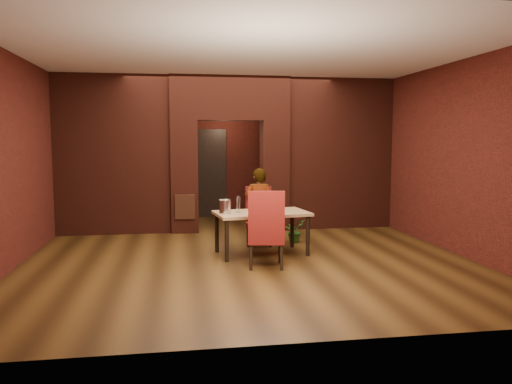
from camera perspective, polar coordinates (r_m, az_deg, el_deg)
The scene contains 25 objects.
floor at distance 8.67m, azimuth -1.57°, elevation -6.69°, with size 8.00×8.00×0.00m, color #462C11.
ceiling at distance 8.56m, azimuth -1.63°, elevation 14.70°, with size 7.00×8.00×0.04m, color silver.
wall_back at distance 12.44m, azimuth -3.97°, elevation 4.58°, with size 7.00×0.04×3.20m, color maroon.
wall_front at distance 4.53m, azimuth 4.89°, elevation 2.12°, with size 7.00×0.04×3.20m, color maroon.
wall_left at distance 8.74m, azimuth -25.05°, elevation 3.44°, with size 0.04×8.00×3.20m, color maroon.
wall_right at distance 9.57m, azimuth 19.73°, elevation 3.82°, with size 0.04×8.00×3.20m, color maroon.
pillar_left at distance 10.42m, azimuth -8.20°, elevation 1.78°, with size 0.55×0.55×2.30m, color maroon.
pillar_right at distance 10.62m, azimuth 2.12°, elevation 1.92°, with size 0.55×0.55×2.30m, color maroon.
lintel at distance 10.48m, azimuth -3.04°, elevation 10.62°, with size 2.45×0.55×0.90m, color maroon.
wing_wall_left at distance 10.48m, azimuth -16.00°, elevation 4.10°, with size 2.27×0.35×3.20m, color maroon.
wing_wall_right at distance 10.95m, azimuth 9.42°, elevation 4.32°, with size 2.27×0.35×3.20m, color maroon.
vent_panel at distance 10.19m, azimuth -8.13°, elevation -1.70°, with size 0.40×0.03×0.50m, color #A34F2F.
rear_door at distance 12.38m, azimuth -5.77°, elevation 2.01°, with size 0.90×0.08×2.10m, color black.
rear_door_frame at distance 12.34m, azimuth -5.76°, elevation 2.00°, with size 1.02×0.04×2.22m, color black.
dining_table at distance 8.33m, azimuth 0.64°, elevation -4.71°, with size 1.52×0.85×0.71m, color tan.
chair_far at distance 9.05m, azimuth 0.33°, elevation -2.79°, with size 0.47×0.47×1.04m, color maroon.
chair_near at distance 7.47m, azimuth 1.14°, elevation -4.18°, with size 0.53×0.53×1.17m, color maroon.
person_seated at distance 8.97m, azimuth 0.31°, elevation -1.72°, with size 0.51×0.34×1.40m, color beige.
wine_glass_a at distance 8.31m, azimuth 0.24°, elevation -1.57°, with size 0.08×0.08×0.19m, color white, non-canonical shape.
wine_glass_b at distance 8.37m, azimuth 0.47°, elevation -1.40°, with size 0.09×0.09×0.23m, color white, non-canonical shape.
wine_glass_c at distance 8.35m, azimuth 2.69°, elevation -1.56°, with size 0.08×0.08×0.19m, color white, non-canonical shape.
tasting_sheet at distance 8.09m, azimuth 0.21°, elevation -2.46°, with size 0.33×0.24×0.00m, color white.
wine_bucket at distance 8.10m, azimuth -3.57°, elevation -1.66°, with size 0.19×0.19×0.23m, color silver.
water_bottle at distance 8.24m, azimuth -2.02°, elevation -1.36°, with size 0.06×0.06×0.27m, color white.
potted_plant at distance 9.36m, azimuth 4.42°, elevation -4.44°, with size 0.38×0.33×0.42m, color #265B1B.
Camera 1 is at (-1.08, -8.39, 1.90)m, focal length 35.00 mm.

